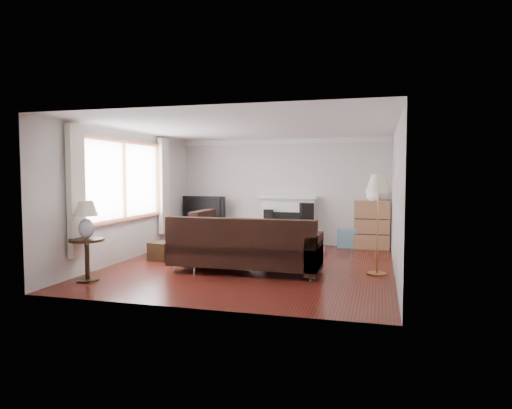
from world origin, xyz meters
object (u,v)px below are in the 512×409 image
(tv_stand, at_px, (206,232))
(floor_lamp, at_px, (378,225))
(coffee_table, at_px, (280,247))
(sectional_sofa, at_px, (246,246))
(side_table, at_px, (87,260))
(bookshelf, at_px, (372,225))

(tv_stand, bearing_deg, floor_lamp, -33.19)
(coffee_table, bearing_deg, sectional_sofa, -83.92)
(floor_lamp, bearing_deg, sectional_sofa, -171.16)
(sectional_sofa, height_order, side_table, sectional_sofa)
(tv_stand, relative_size, sectional_sofa, 0.37)
(sectional_sofa, bearing_deg, tv_stand, 122.40)
(side_table, bearing_deg, tv_stand, 86.30)
(sectional_sofa, relative_size, floor_lamp, 1.65)
(tv_stand, height_order, coffee_table, tv_stand)
(floor_lamp, distance_m, side_table, 4.69)
(coffee_table, height_order, side_table, side_table)
(coffee_table, bearing_deg, bookshelf, 57.82)
(side_table, bearing_deg, bookshelf, 45.86)
(bookshelf, distance_m, floor_lamp, 2.73)
(sectional_sofa, relative_size, side_table, 4.11)
(coffee_table, height_order, floor_lamp, floor_lamp)
(tv_stand, bearing_deg, bookshelf, 0.56)
(tv_stand, distance_m, coffee_table, 2.66)
(sectional_sofa, distance_m, coffee_table, 1.56)
(sectional_sofa, bearing_deg, bookshelf, 56.17)
(bookshelf, relative_size, coffee_table, 0.99)
(coffee_table, bearing_deg, side_table, -114.50)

